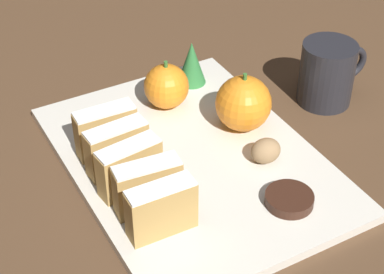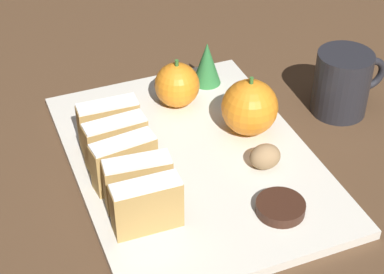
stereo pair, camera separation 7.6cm
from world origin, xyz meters
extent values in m
plane|color=#513823|center=(0.00, 0.00, 0.00)|extent=(6.00, 6.00, 0.00)
cube|color=silver|center=(0.00, 0.00, 0.01)|extent=(0.28, 0.38, 0.01)
cube|color=tan|center=(-0.09, -0.09, 0.04)|extent=(0.07, 0.03, 0.06)
cube|color=white|center=(-0.09, -0.09, 0.07)|extent=(0.07, 0.03, 0.00)
cube|color=tan|center=(-0.08, -0.05, 0.04)|extent=(0.08, 0.03, 0.06)
cube|color=white|center=(-0.08, -0.05, 0.07)|extent=(0.07, 0.03, 0.00)
cube|color=tan|center=(-0.09, -0.02, 0.04)|extent=(0.08, 0.03, 0.06)
cube|color=white|center=(-0.09, -0.02, 0.07)|extent=(0.07, 0.03, 0.00)
cube|color=tan|center=(-0.09, 0.02, 0.04)|extent=(0.08, 0.03, 0.06)
cube|color=white|center=(-0.09, 0.02, 0.07)|extent=(0.07, 0.03, 0.00)
cube|color=tan|center=(-0.08, 0.06, 0.04)|extent=(0.07, 0.03, 0.06)
cube|color=white|center=(-0.08, 0.06, 0.07)|extent=(0.07, 0.03, 0.00)
sphere|color=orange|center=(0.09, 0.02, 0.05)|extent=(0.07, 0.07, 0.07)
cylinder|color=#38702D|center=(0.09, 0.02, 0.09)|extent=(0.01, 0.00, 0.01)
sphere|color=orange|center=(0.02, 0.11, 0.04)|extent=(0.06, 0.06, 0.06)
cylinder|color=#38702D|center=(0.02, 0.11, 0.08)|extent=(0.00, 0.01, 0.01)
ellipsoid|color=#9E7A51|center=(0.07, -0.05, 0.03)|extent=(0.04, 0.03, 0.03)
cylinder|color=#381E14|center=(0.05, -0.12, 0.02)|extent=(0.05, 0.05, 0.01)
cone|color=#2D7538|center=(0.08, 0.15, 0.04)|extent=(0.04, 0.04, 0.06)
cylinder|color=#232328|center=(0.23, 0.03, 0.04)|extent=(0.07, 0.07, 0.09)
torus|color=#232328|center=(0.27, 0.03, 0.05)|extent=(0.05, 0.01, 0.05)
camera|label=1|loc=(-0.29, -0.53, 0.51)|focal=60.00mm
camera|label=2|loc=(-0.22, -0.56, 0.51)|focal=60.00mm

